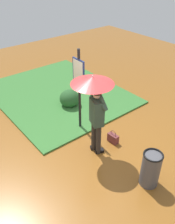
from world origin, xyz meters
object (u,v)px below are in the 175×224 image
at_px(handbag, 113,138).
at_px(info_sign_post, 79,82).
at_px(person_with_umbrella, 94,96).
at_px(trash_bin, 151,169).

bearing_deg(handbag, info_sign_post, 15.40).
height_order(person_with_umbrella, trash_bin, person_with_umbrella).
distance_m(info_sign_post, handbag, 1.71).
bearing_deg(info_sign_post, trash_bin, 178.73).
distance_m(info_sign_post, trash_bin, 2.71).
distance_m(person_with_umbrella, trash_bin, 1.94).
relative_size(info_sign_post, trash_bin, 2.76).
distance_m(person_with_umbrella, info_sign_post, 1.00).
xyz_separation_m(person_with_umbrella, handbag, (-0.10, -0.59, -1.42)).
bearing_deg(person_with_umbrella, trash_bin, -171.20).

